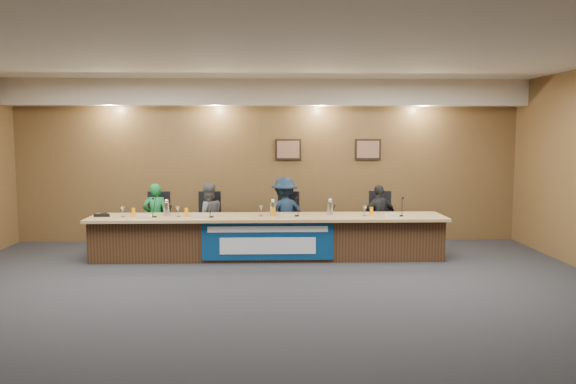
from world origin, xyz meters
name	(u,v)px	position (x,y,z in m)	size (l,w,h in m)	color
floor	(267,298)	(0.00, 0.00, 0.00)	(10.00, 10.00, 0.00)	black
ceiling	(266,51)	(0.00, 0.00, 3.20)	(10.00, 8.00, 0.04)	silver
wall_back	(268,162)	(0.00, 4.00, 1.60)	(10.00, 0.04, 3.20)	brown
soffit	(268,93)	(0.00, 3.75, 2.95)	(10.00, 0.50, 0.50)	beige
dais_body	(268,238)	(0.00, 2.40, 0.35)	(6.00, 0.80, 0.70)	#3F2716
dais_top	(268,217)	(0.00, 2.35, 0.72)	(6.10, 0.95, 0.05)	tan
banner	(268,241)	(0.00, 1.99, 0.38)	(2.20, 0.02, 0.65)	navy
banner_text_upper	(268,229)	(0.00, 1.97, 0.58)	(2.00, 0.01, 0.10)	silver
banner_text_lower	(268,246)	(0.00, 1.97, 0.30)	(1.60, 0.01, 0.28)	silver
wall_photo_left	(288,149)	(0.40, 3.97, 1.85)	(0.52, 0.04, 0.42)	black
wall_photo_right	(368,149)	(2.00, 3.97, 1.85)	(0.52, 0.04, 0.42)	black
panelist_a	(156,217)	(-2.08, 3.06, 0.63)	(0.46, 0.30, 1.26)	#116029
panelist_b	(208,217)	(-1.11, 3.06, 0.63)	(0.62, 0.48, 1.27)	#4C4C50
panelist_c	(284,214)	(0.30, 3.06, 0.68)	(0.88, 0.51, 1.36)	#0F1E32
panelist_d	(380,217)	(2.08, 3.06, 0.61)	(0.71, 0.30, 1.22)	black
office_chair_a	(157,224)	(-2.08, 3.16, 0.48)	(0.48, 0.48, 0.08)	black
office_chair_b	(209,224)	(-1.11, 3.16, 0.48)	(0.48, 0.48, 0.08)	black
office_chair_c	(284,224)	(0.30, 3.16, 0.48)	(0.48, 0.48, 0.08)	black
office_chair_d	(378,223)	(2.08, 3.16, 0.48)	(0.48, 0.48, 0.08)	black
nameplate_a	(143,216)	(-2.08, 2.10, 0.80)	(0.24, 0.06, 0.09)	white
microphone_a	(155,217)	(-1.92, 2.24, 0.76)	(0.07, 0.07, 0.02)	black
juice_glass_a	(133,212)	(-2.29, 2.32, 0.82)	(0.06, 0.06, 0.15)	orange
water_glass_a	(123,212)	(-2.46, 2.29, 0.84)	(0.08, 0.08, 0.18)	silver
nameplate_b	(201,216)	(-1.12, 2.12, 0.80)	(0.24, 0.06, 0.09)	white
microphone_b	(211,217)	(-0.96, 2.21, 0.76)	(0.07, 0.07, 0.02)	black
juice_glass_b	(187,212)	(-1.39, 2.30, 0.82)	(0.06, 0.06, 0.15)	orange
water_glass_b	(178,212)	(-1.53, 2.28, 0.84)	(0.08, 0.08, 0.18)	silver
nameplate_c	(287,216)	(0.32, 2.06, 0.80)	(0.24, 0.06, 0.09)	white
microphone_c	(297,216)	(0.50, 2.29, 0.76)	(0.07, 0.07, 0.02)	black
juice_glass_c	(273,212)	(0.08, 2.31, 0.82)	(0.06, 0.06, 0.15)	orange
water_glass_c	(261,211)	(-0.12, 2.32, 0.84)	(0.08, 0.08, 0.18)	silver
nameplate_d	(392,215)	(2.11, 2.10, 0.80)	(0.24, 0.06, 0.09)	white
microphone_d	(401,216)	(2.29, 2.23, 0.76)	(0.07, 0.07, 0.02)	black
juice_glass_d	(371,211)	(1.79, 2.32, 0.82)	(0.06, 0.06, 0.15)	orange
water_glass_d	(365,211)	(1.67, 2.29, 0.84)	(0.08, 0.08, 0.18)	silver
carafe_left	(167,209)	(-1.74, 2.38, 0.87)	(0.11, 0.11, 0.24)	silver
carafe_mid	(273,209)	(0.09, 2.41, 0.87)	(0.11, 0.11, 0.24)	silver
carafe_right	(330,208)	(1.09, 2.45, 0.87)	(0.11, 0.11, 0.23)	silver
speakerphone	(103,215)	(-2.83, 2.37, 0.78)	(0.32, 0.32, 0.05)	black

